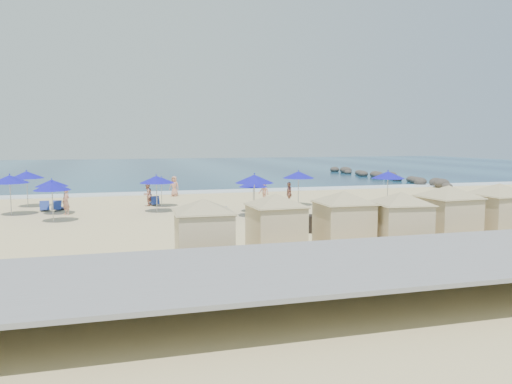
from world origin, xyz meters
TOP-DOWN VIEW (x-y plane):
  - ground at (0.00, 0.00)m, footprint 160.00×160.00m
  - ocean at (0.00, 55.00)m, footprint 160.00×80.00m
  - surf_line at (0.00, 15.50)m, footprint 160.00×2.50m
  - seawall at (0.00, -13.50)m, footprint 160.00×6.10m
  - rock_jetty at (24.01, 24.90)m, footprint 2.56×26.66m
  - trash_bin at (3.25, -4.96)m, footprint 1.13×1.13m
  - cabana_0 at (-3.33, -10.00)m, footprint 4.35×4.35m
  - cabana_1 at (-0.24, -9.01)m, footprint 4.33×4.33m
  - cabana_2 at (2.67, -9.16)m, footprint 4.41×4.41m
  - cabana_3 at (4.92, -9.85)m, footprint 4.33×4.33m
  - cabana_4 at (7.64, -9.22)m, footprint 4.59×4.59m
  - cabana_5 at (10.39, -9.12)m, footprint 4.62×4.62m
  - umbrella_0 at (-12.61, 5.21)m, footprint 2.26×2.26m
  - umbrella_1 at (-10.22, 4.99)m, footprint 1.98×1.98m
  - umbrella_2 at (-12.27, 9.04)m, footprint 2.26×2.26m
  - umbrella_3 at (-9.84, 1.84)m, footprint 2.06×2.06m
  - umbrella_4 at (-3.40, 6.81)m, footprint 1.86×1.86m
  - umbrella_5 at (-3.94, 4.13)m, footprint 2.14×2.14m
  - umbrella_6 at (1.50, 0.50)m, footprint 2.34×2.34m
  - umbrella_7 at (1.98, 2.51)m, footprint 1.85×1.85m
  - umbrella_8 at (5.82, 4.61)m, footprint 2.22×2.22m
  - umbrella_9 at (11.40, 2.25)m, footprint 2.26×2.26m
  - beach_chair_0 at (-10.91, 6.70)m, footprint 0.73×1.36m
  - beach_chair_1 at (-10.06, 6.67)m, footprint 0.83×1.40m
  - beach_chair_2 at (-3.85, 7.68)m, footprint 0.75×1.34m
  - beach_chair_3 at (-0.51, 0.75)m, footprint 1.04×1.44m
  - beach_chair_4 at (1.93, 2.98)m, footprint 0.57×1.16m
  - beach_chair_5 at (9.25, 4.70)m, footprint 0.99×1.46m
  - beachgoer_0 at (-9.40, 4.63)m, footprint 0.69×0.71m
  - beachgoer_1 at (-4.32, 7.52)m, footprint 0.98×1.00m
  - beachgoer_2 at (5.18, 4.74)m, footprint 0.74×1.07m
  - beachgoer_3 at (4.29, 7.95)m, footprint 0.98×1.16m
  - beachgoer_4 at (-1.84, 13.00)m, footprint 0.97×0.88m

SIDE VIEW (x-z plane):
  - ground at x=0.00m, z-range 0.00..0.00m
  - ocean at x=0.00m, z-range 0.00..0.06m
  - surf_line at x=0.00m, z-range 0.00..0.08m
  - beach_chair_4 at x=1.93m, z-range -0.10..0.53m
  - beach_chair_2 at x=-3.85m, z-range -0.11..0.59m
  - beach_chair_0 at x=-10.91m, z-range -0.11..0.60m
  - beach_chair_1 at x=-10.06m, z-range -0.11..0.61m
  - beach_chair_3 at x=-0.51m, z-range -0.11..0.61m
  - beach_chair_5 at x=9.25m, z-range -0.11..0.63m
  - rock_jetty at x=24.01m, z-range -0.12..0.84m
  - trash_bin at x=3.25m, z-range 0.00..0.85m
  - seawall at x=0.00m, z-range 0.04..1.26m
  - beachgoer_3 at x=4.29m, z-range 0.00..1.56m
  - beachgoer_1 at x=-4.32m, z-range 0.00..1.62m
  - beachgoer_0 at x=-9.40m, z-range 0.00..1.65m
  - beachgoer_4 at x=-1.84m, z-range 0.00..1.66m
  - beachgoer_2 at x=5.18m, z-range 0.00..1.69m
  - cabana_1 at x=-0.24m, z-range 0.20..2.92m
  - cabana_3 at x=4.92m, z-range 0.20..2.93m
  - cabana_0 at x=-3.33m, z-range 0.20..2.93m
  - cabana_2 at x=2.67m, z-range 0.20..2.97m
  - cabana_4 at x=7.64m, z-range 0.21..3.09m
  - cabana_5 at x=10.39m, z-range 0.21..3.12m
  - umbrella_7 at x=1.98m, z-range 0.77..2.88m
  - umbrella_4 at x=-3.40m, z-range 0.78..2.90m
  - umbrella_1 at x=-10.22m, z-range 0.83..3.08m
  - umbrella_3 at x=-9.84m, z-range 0.86..3.20m
  - umbrella_5 at x=-3.94m, z-range 0.89..3.33m
  - umbrella_8 at x=5.82m, z-range 0.93..3.45m
  - umbrella_2 at x=-12.27m, z-range 0.94..3.52m
  - umbrella_9 at x=11.40m, z-range 0.95..3.52m
  - umbrella_0 at x=-12.61m, z-range 0.95..3.52m
  - umbrella_6 at x=1.50m, z-range 0.98..3.63m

